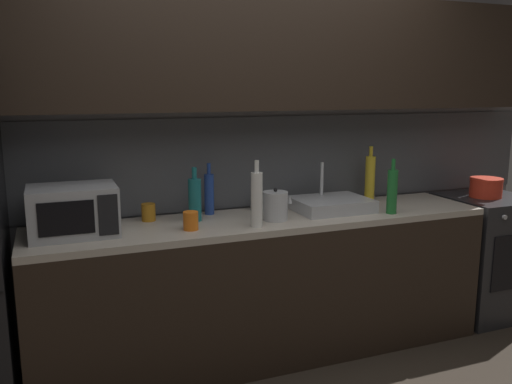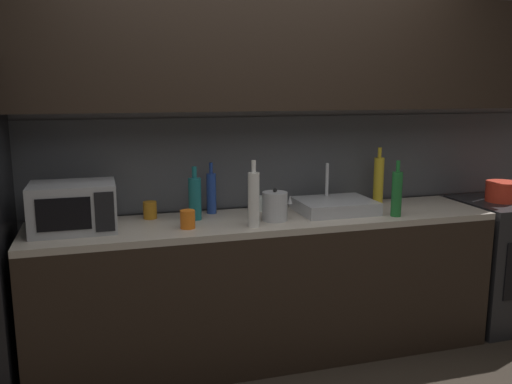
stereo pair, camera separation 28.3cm
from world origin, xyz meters
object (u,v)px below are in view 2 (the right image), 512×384
wine_bottle_teal (195,198)px  mug_amber (150,210)px  kettle (275,206)px  mug_orange (188,219)px  cooking_pot (502,191)px  wine_bottle_yellow (379,180)px  oven_range (501,262)px  wine_bottle_white (254,199)px  microwave (73,207)px  wine_bottle_blue (211,193)px  mug_clear (260,203)px  wine_bottle_green (397,193)px

wine_bottle_teal → mug_amber: (-0.26, 0.10, -0.08)m
mug_amber → kettle: bearing=-19.8°
mug_orange → cooking_pot: 2.25m
kettle → mug_amber: kettle is taller
wine_bottle_yellow → kettle: bearing=-162.1°
mug_orange → cooking_pot: size_ratio=0.45×
kettle → cooking_pot: kettle is taller
oven_range → wine_bottle_white: 2.02m
kettle → mug_orange: size_ratio=1.89×
wine_bottle_white → wine_bottle_teal: bearing=137.8°
microwave → mug_amber: size_ratio=4.39×
wine_bottle_white → wine_bottle_yellow: bearing=20.8°
oven_range → wine_bottle_yellow: bearing=167.4°
oven_range → wine_bottle_yellow: wine_bottle_yellow is taller
oven_range → wine_bottle_yellow: (-0.90, 0.20, 0.61)m
microwave → wine_bottle_yellow: (2.00, 0.18, 0.03)m
wine_bottle_teal → cooking_pot: wine_bottle_teal is taller
oven_range → microwave: bearing=179.6°
mug_orange → mug_amber: 0.35m
wine_bottle_blue → mug_amber: 0.40m
microwave → mug_orange: 0.64m
kettle → wine_bottle_yellow: (0.84, 0.27, 0.08)m
microwave → wine_bottle_white: (0.99, -0.20, 0.03)m
wine_bottle_blue → wine_bottle_white: (0.16, -0.40, 0.03)m
wine_bottle_white → mug_amber: wine_bottle_white is taller
wine_bottle_white → cooking_pot: bearing=5.6°
wine_bottle_teal → wine_bottle_yellow: size_ratio=0.84×
wine_bottle_teal → mug_clear: 0.48m
microwave → cooking_pot: (2.86, -0.02, -0.06)m
wine_bottle_teal → wine_bottle_blue: bearing=46.4°
microwave → kettle: size_ratio=2.33×
oven_range → wine_bottle_teal: bearing=177.8°
mug_amber → oven_range: bearing=-4.4°
oven_range → mug_clear: bearing=173.1°
wine_bottle_green → mug_clear: 0.87m
oven_range → wine_bottle_blue: wine_bottle_blue is taller
mug_orange → mug_amber: same height
oven_range → wine_bottle_green: bearing=-169.6°
kettle → cooking_pot: (1.71, 0.07, -0.02)m
mug_clear → cooking_pot: size_ratio=0.39×
oven_range → mug_orange: mug_orange is taller
wine_bottle_teal → wine_bottle_blue: size_ratio=1.00×
oven_range → microwave: size_ratio=1.96×
microwave → mug_orange: bearing=-11.8°
wine_bottle_teal → mug_clear: (0.45, 0.13, -0.09)m
wine_bottle_blue → mug_clear: 0.33m
microwave → mug_orange: (0.62, -0.13, -0.08)m
mug_orange → mug_amber: bearing=121.7°
microwave → wine_bottle_white: wine_bottle_white is taller
wine_bottle_yellow → wine_bottle_green: 0.39m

